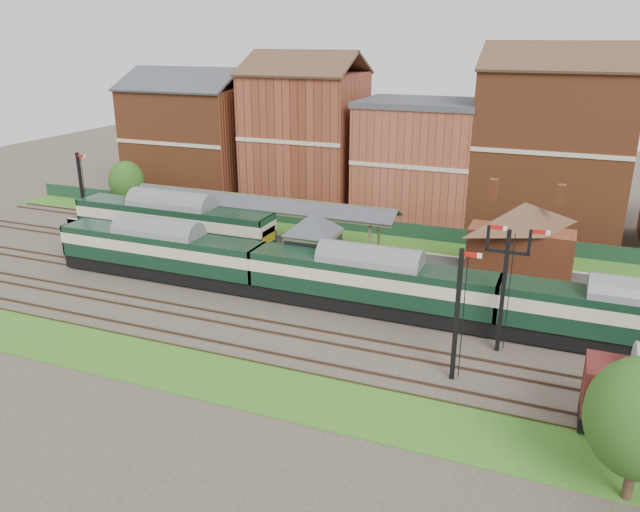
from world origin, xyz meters
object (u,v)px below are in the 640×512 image
at_px(signal_box, 313,247).
at_px(platform_railcar, 173,222).
at_px(semaphore_bracket, 505,283).
at_px(dmu_train, 369,281).

height_order(signal_box, platform_railcar, signal_box).
distance_m(signal_box, semaphore_bracket, 16.16).
distance_m(signal_box, dmu_train, 6.58).
relative_size(dmu_train, platform_railcar, 2.72).
bearing_deg(dmu_train, signal_box, 150.17).
relative_size(signal_box, platform_railcar, 0.31).
height_order(dmu_train, platform_railcar, platform_railcar).
bearing_deg(platform_railcar, signal_box, -11.99).
bearing_deg(platform_railcar, semaphore_bracket, -16.52).
relative_size(signal_box, dmu_train, 0.11).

